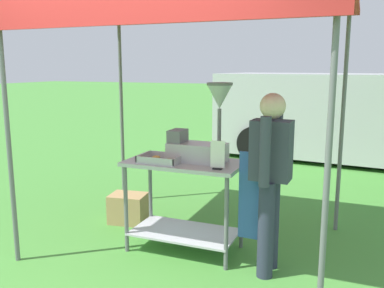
# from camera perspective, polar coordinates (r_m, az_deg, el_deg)

# --- Properties ---
(ground_plane) EXTENTS (70.00, 70.00, 0.00)m
(ground_plane) POSITION_cam_1_polar(r_m,az_deg,el_deg) (8.93, 10.35, -1.45)
(ground_plane) COLOR #478E38
(stall_canopy) EXTENTS (2.98, 2.15, 2.41)m
(stall_canopy) POSITION_cam_1_polar(r_m,az_deg,el_deg) (4.10, -0.56, 17.35)
(stall_canopy) COLOR slate
(stall_canopy) RESTS_ON ground
(donut_cart) EXTENTS (1.14, 0.62, 0.92)m
(donut_cart) POSITION_cam_1_polar(r_m,az_deg,el_deg) (4.15, -1.04, -6.09)
(donut_cart) COLOR #B7B7BC
(donut_cart) RESTS_ON ground
(donut_tray) EXTENTS (0.40, 0.30, 0.07)m
(donut_tray) POSITION_cam_1_polar(r_m,az_deg,el_deg) (4.04, -4.26, -2.19)
(donut_tray) COLOR #B7B7BC
(donut_tray) RESTS_ON donut_cart
(donut_fryer) EXTENTS (0.62, 0.28, 0.76)m
(donut_fryer) POSITION_cam_1_polar(r_m,az_deg,el_deg) (4.01, 1.40, 1.24)
(donut_fryer) COLOR #B7B7BC
(donut_fryer) RESTS_ON donut_cart
(menu_sign) EXTENTS (0.13, 0.05, 0.26)m
(menu_sign) POSITION_cam_1_polar(r_m,az_deg,el_deg) (3.74, 3.51, -1.81)
(menu_sign) COLOR black
(menu_sign) RESTS_ON donut_cart
(vendor) EXTENTS (0.45, 0.53, 1.61)m
(vendor) POSITION_cam_1_polar(r_m,az_deg,el_deg) (3.69, 10.56, -4.13)
(vendor) COLOR #2D3347
(vendor) RESTS_ON ground
(supply_crate) EXTENTS (0.46, 0.38, 0.34)m
(supply_crate) POSITION_cam_1_polar(r_m,az_deg,el_deg) (5.07, -8.69, -8.67)
(supply_crate) COLOR tan
(supply_crate) RESTS_ON ground
(van_silver) EXTENTS (4.99, 2.42, 1.69)m
(van_silver) POSITION_cam_1_polar(r_m,az_deg,el_deg) (8.81, 20.04, 3.69)
(van_silver) COLOR #BCBCC1
(van_silver) RESTS_ON ground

